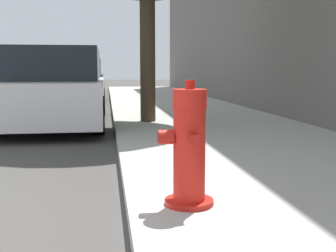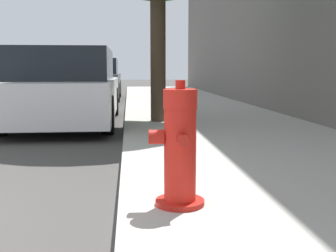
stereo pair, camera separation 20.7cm
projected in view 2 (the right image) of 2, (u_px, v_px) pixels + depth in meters
fire_hydrant at (180, 149)px, 2.82m from camera, size 0.38×0.39×0.84m
parked_car_near at (66, 88)px, 7.93m from camera, size 1.87×4.59×1.40m
parked_car_mid at (93, 80)px, 14.22m from camera, size 1.84×3.88×1.38m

